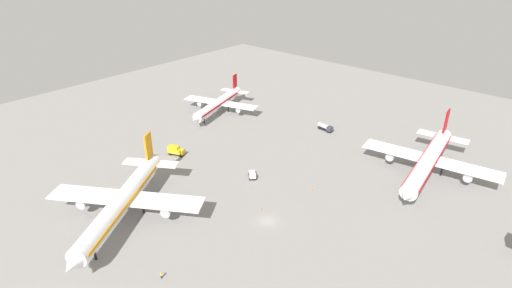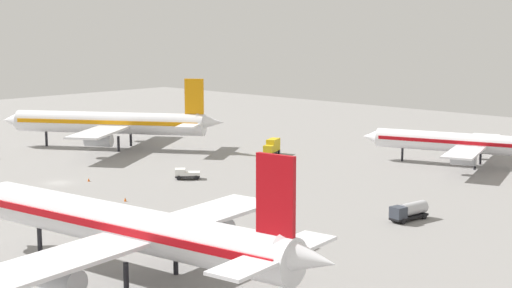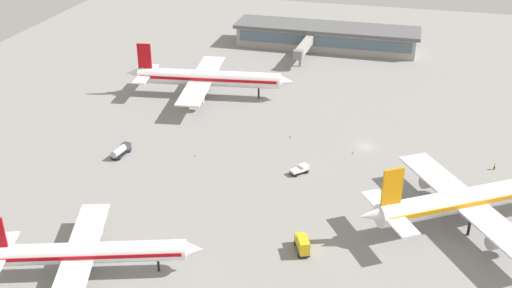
{
  "view_description": "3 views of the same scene",
  "coord_description": "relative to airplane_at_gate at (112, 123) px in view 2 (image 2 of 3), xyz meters",
  "views": [
    {
      "loc": [
        -67.53,
        -55.61,
        66.02
      ],
      "look_at": [
        22.79,
        24.2,
        6.04
      ],
      "focal_mm": 28.97,
      "sensor_mm": 36.0,
      "label": 1
    },
    {
      "loc": [
        114.76,
        -70.88,
        27.54
      ],
      "look_at": [
        19.33,
        29.87,
        5.56
      ],
      "focal_mm": 53.57,
      "sensor_mm": 36.0,
      "label": 2
    },
    {
      "loc": [
        -7.85,
        141.5,
        71.55
      ],
      "look_at": [
        24.88,
        15.86,
        5.36
      ],
      "focal_mm": 42.96,
      "sensor_mm": 36.0,
      "label": 3
    }
  ],
  "objects": [
    {
      "name": "airplane_taxiing",
      "position": [
        67.62,
        34.57,
        -1.17
      ],
      "size": [
        40.22,
        32.98,
        12.55
      ],
      "rotation": [
        0.0,
        0.0,
        3.45
      ],
      "color": "white",
      "rests_on": "ground"
    },
    {
      "name": "fuel_truck",
      "position": [
        82.16,
        -8.77,
        -4.35
      ],
      "size": [
        2.96,
        6.51,
        2.5
      ],
      "rotation": [
        0.0,
        0.0,
        4.56
      ],
      "color": "black",
      "rests_on": "ground"
    },
    {
      "name": "catering_truck",
      "position": [
        31.38,
        18.34,
        -4.04
      ],
      "size": [
        3.9,
        5.9,
        3.3
      ],
      "rotation": [
        0.0,
        0.0,
        5.1
      ],
      "color": "black",
      "rests_on": "ground"
    },
    {
      "name": "airplane_at_gate",
      "position": [
        0.0,
        0.0,
        0.0
      ],
      "size": [
        45.88,
        38.57,
        15.78
      ],
      "rotation": [
        0.0,
        0.0,
        3.71
      ],
      "color": "white",
      "rests_on": "ground"
    },
    {
      "name": "ground",
      "position": [
        23.81,
        -28.89,
        -5.74
      ],
      "size": [
        288.0,
        288.0,
        0.0
      ],
      "primitive_type": "plane",
      "color": "gray"
    },
    {
      "name": "pushback_tractor",
      "position": [
        37.46,
        -11.25,
        -4.77
      ],
      "size": [
        4.39,
        4.51,
        1.9
      ],
      "rotation": [
        0.0,
        0.0,
        3.96
      ],
      "color": "black",
      "rests_on": "ground"
    },
    {
      "name": "safety_cone_far_side",
      "position": [
        26.53,
        -24.41,
        -5.44
      ],
      "size": [
        0.44,
        0.44,
        0.6
      ],
      "primitive_type": "cone",
      "color": "#EA590C",
      "rests_on": "ground"
    },
    {
      "name": "safety_cone_mid_apron",
      "position": [
        43.55,
        -29.25,
        -5.44
      ],
      "size": [
        0.44,
        0.44,
        0.6
      ],
      "primitive_type": "cone",
      "color": "#EA590C",
      "rests_on": "ground"
    },
    {
      "name": "airplane_distant",
      "position": [
        73.83,
        -50.98,
        -0.04
      ],
      "size": [
        51.47,
        41.56,
        15.67
      ],
      "rotation": [
        0.0,
        0.0,
        3.27
      ],
      "color": "white",
      "rests_on": "ground"
    },
    {
      "name": "safety_cone_near_gate",
      "position": [
        64.32,
        -13.05,
        -5.44
      ],
      "size": [
        0.44,
        0.44,
        0.6
      ],
      "primitive_type": "cone",
      "color": "#EA590C",
      "rests_on": "ground"
    }
  ]
}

